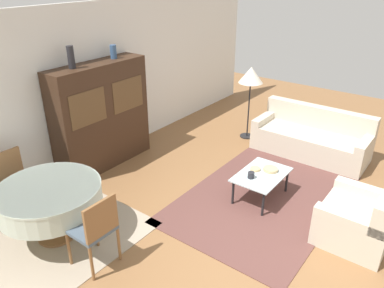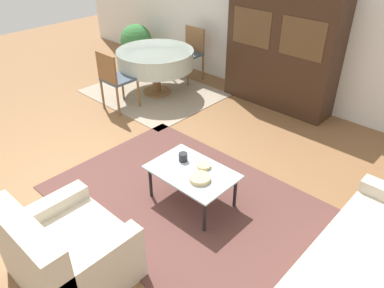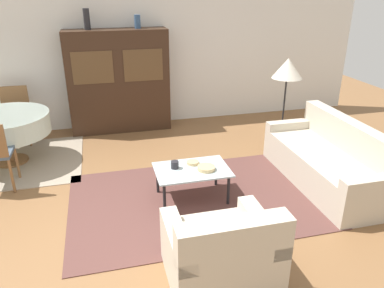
{
  "view_description": "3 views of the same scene",
  "coord_description": "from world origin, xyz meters",
  "px_view_note": "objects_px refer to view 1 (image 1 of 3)",
  "views": [
    {
      "loc": [
        -3.56,
        -1.43,
        3.21
      ],
      "look_at": [
        0.2,
        1.4,
        0.95
      ],
      "focal_mm": 35.0,
      "sensor_mm": 36.0,
      "label": 1
    },
    {
      "loc": [
        3.03,
        -1.68,
        2.74
      ],
      "look_at": [
        0.89,
        0.63,
        0.75
      ],
      "focal_mm": 35.0,
      "sensor_mm": 36.0,
      "label": 2
    },
    {
      "loc": [
        -0.12,
        -3.33,
        2.51
      ],
      "look_at": [
        0.89,
        0.63,
        0.75
      ],
      "focal_mm": 35.0,
      "sensor_mm": 36.0,
      "label": 3
    }
  ],
  "objects_px": {
    "bowl": "(271,169)",
    "floor_lamp": "(251,77)",
    "dining_chair_near": "(96,227)",
    "bowl_small": "(255,169)",
    "coffee_table": "(262,176)",
    "dining_chair_far": "(13,180)",
    "vase_short": "(113,52)",
    "dining_table": "(50,197)",
    "couch": "(311,139)",
    "armchair": "(360,219)",
    "display_cabinet": "(102,116)",
    "cup": "(251,175)",
    "vase_tall": "(71,57)"
  },
  "relations": [
    {
      "from": "coffee_table",
      "to": "display_cabinet",
      "type": "distance_m",
      "value": 2.85
    },
    {
      "from": "couch",
      "to": "vase_short",
      "type": "xyz_separation_m",
      "value": [
        -2.16,
        2.77,
        1.61
      ]
    },
    {
      "from": "couch",
      "to": "coffee_table",
      "type": "relative_size",
      "value": 2.24
    },
    {
      "from": "cup",
      "to": "vase_tall",
      "type": "relative_size",
      "value": 0.28
    },
    {
      "from": "cup",
      "to": "floor_lamp",
      "type": "bearing_deg",
      "value": 30.26
    },
    {
      "from": "coffee_table",
      "to": "vase_short",
      "type": "xyz_separation_m",
      "value": [
        -0.27,
        2.72,
        1.54
      ]
    },
    {
      "from": "floor_lamp",
      "to": "dining_chair_near",
      "type": "bearing_deg",
      "value": -174.16
    },
    {
      "from": "armchair",
      "to": "cup",
      "type": "height_order",
      "value": "armchair"
    },
    {
      "from": "dining_chair_far",
      "to": "couch",
      "type": "bearing_deg",
      "value": 148.84
    },
    {
      "from": "bowl",
      "to": "vase_short",
      "type": "height_order",
      "value": "vase_short"
    },
    {
      "from": "cup",
      "to": "bowl",
      "type": "bearing_deg",
      "value": -20.26
    },
    {
      "from": "dining_chair_near",
      "to": "cup",
      "type": "relative_size",
      "value": 9.66
    },
    {
      "from": "dining_chair_near",
      "to": "floor_lamp",
      "type": "height_order",
      "value": "floor_lamp"
    },
    {
      "from": "dining_chair_far",
      "to": "bowl",
      "type": "xyz_separation_m",
      "value": [
        2.57,
        -2.61,
        -0.11
      ]
    },
    {
      "from": "coffee_table",
      "to": "dining_chair_near",
      "type": "distance_m",
      "value": 2.55
    },
    {
      "from": "couch",
      "to": "vase_short",
      "type": "relative_size",
      "value": 9.07
    },
    {
      "from": "bowl_small",
      "to": "vase_short",
      "type": "height_order",
      "value": "vase_short"
    },
    {
      "from": "couch",
      "to": "cup",
      "type": "bearing_deg",
      "value": 86.67
    },
    {
      "from": "dining_table",
      "to": "bowl_small",
      "type": "xyz_separation_m",
      "value": [
        2.45,
        -1.56,
        -0.17
      ]
    },
    {
      "from": "dining_table",
      "to": "floor_lamp",
      "type": "relative_size",
      "value": 0.88
    },
    {
      "from": "coffee_table",
      "to": "floor_lamp",
      "type": "xyz_separation_m",
      "value": [
        1.85,
        1.27,
        0.88
      ]
    },
    {
      "from": "dining_table",
      "to": "vase_tall",
      "type": "bearing_deg",
      "value": 38.11
    },
    {
      "from": "armchair",
      "to": "bowl",
      "type": "distance_m",
      "value": 1.41
    },
    {
      "from": "bowl",
      "to": "floor_lamp",
      "type": "bearing_deg",
      "value": 38.23
    },
    {
      "from": "armchair",
      "to": "cup",
      "type": "bearing_deg",
      "value": 93.97
    },
    {
      "from": "floor_lamp",
      "to": "couch",
      "type": "bearing_deg",
      "value": -88.46
    },
    {
      "from": "dining_chair_far",
      "to": "vase_short",
      "type": "relative_size",
      "value": 4.15
    },
    {
      "from": "couch",
      "to": "floor_lamp",
      "type": "relative_size",
      "value": 1.4
    },
    {
      "from": "armchair",
      "to": "dining_table",
      "type": "height_order",
      "value": "armchair"
    },
    {
      "from": "bowl",
      "to": "bowl_small",
      "type": "relative_size",
      "value": 1.43
    },
    {
      "from": "floor_lamp",
      "to": "bowl_small",
      "type": "bearing_deg",
      "value": -147.84
    },
    {
      "from": "armchair",
      "to": "vase_short",
      "type": "distance_m",
      "value": 4.47
    },
    {
      "from": "dining_chair_far",
      "to": "vase_short",
      "type": "xyz_separation_m",
      "value": [
        2.14,
        0.17,
        1.36
      ]
    },
    {
      "from": "couch",
      "to": "dining_chair_far",
      "type": "distance_m",
      "value": 5.03
    },
    {
      "from": "bowl_small",
      "to": "cup",
      "type": "bearing_deg",
      "value": -166.04
    },
    {
      "from": "cup",
      "to": "bowl",
      "type": "relative_size",
      "value": 0.44
    },
    {
      "from": "dining_chair_far",
      "to": "cup",
      "type": "xyz_separation_m",
      "value": [
        2.21,
        -2.48,
        -0.09
      ]
    },
    {
      "from": "bowl",
      "to": "display_cabinet",
      "type": "bearing_deg",
      "value": 106.39
    },
    {
      "from": "bowl",
      "to": "couch",
      "type": "bearing_deg",
      "value": 0.41
    },
    {
      "from": "coffee_table",
      "to": "bowl_small",
      "type": "relative_size",
      "value": 5.92
    },
    {
      "from": "dining_chair_far",
      "to": "floor_lamp",
      "type": "xyz_separation_m",
      "value": [
        4.26,
        -1.28,
        0.71
      ]
    },
    {
      "from": "dining_chair_near",
      "to": "bowl_small",
      "type": "bearing_deg",
      "value": -15.98
    },
    {
      "from": "floor_lamp",
      "to": "vase_short",
      "type": "distance_m",
      "value": 2.65
    },
    {
      "from": "cup",
      "to": "bowl_small",
      "type": "relative_size",
      "value": 0.63
    },
    {
      "from": "armchair",
      "to": "display_cabinet",
      "type": "relative_size",
      "value": 0.53
    },
    {
      "from": "armchair",
      "to": "dining_table",
      "type": "relative_size",
      "value": 0.74
    },
    {
      "from": "bowl",
      "to": "dining_chair_near",
      "type": "bearing_deg",
      "value": 160.76
    },
    {
      "from": "coffee_table",
      "to": "vase_tall",
      "type": "height_order",
      "value": "vase_tall"
    },
    {
      "from": "couch",
      "to": "armchair",
      "type": "relative_size",
      "value": 2.15
    },
    {
      "from": "floor_lamp",
      "to": "bowl_small",
      "type": "relative_size",
      "value": 9.5
    }
  ]
}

